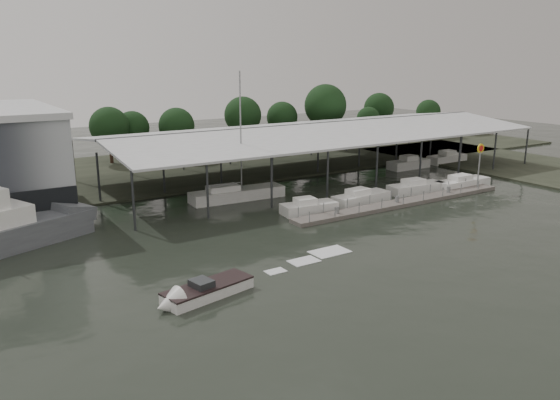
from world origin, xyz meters
TOP-DOWN VIEW (x-y plane):
  - ground at (0.00, 0.00)m, footprint 200.00×200.00m
  - land_strip_far at (0.00, 42.00)m, footprint 140.00×30.00m
  - covered_boat_shed at (17.00, 28.00)m, footprint 58.24×24.00m
  - floating_dock at (15.00, 10.00)m, footprint 28.00×2.00m
  - shell_fuel_sign at (27.00, 9.99)m, footprint 1.10×0.18m
  - distant_commercial_buildings at (59.03, 44.69)m, footprint 22.00×8.00m
  - white_sailboat at (0.94, 21.43)m, footprint 10.77×3.24m
  - speedboat_underway at (-13.14, 0.00)m, footprint 17.72×5.35m
  - moored_cruiser_0 at (4.49, 12.70)m, footprint 5.90×2.95m
  - moored_cruiser_1 at (11.52, 12.89)m, footprint 7.06×2.72m
  - moored_cruiser_2 at (20.13, 13.19)m, footprint 7.28×2.80m
  - moored_cruiser_3 at (26.58, 11.84)m, footprint 7.56×2.23m
  - horizon_tree_line at (24.48, 48.32)m, footprint 68.34×11.22m

SIDE VIEW (x-z plane):
  - ground at x=0.00m, z-range 0.00..0.00m
  - land_strip_far at x=0.00m, z-range -0.05..0.25m
  - floating_dock at x=15.00m, z-range -0.50..0.90m
  - speedboat_underway at x=-13.14m, z-range -0.61..1.39m
  - moored_cruiser_3 at x=26.58m, z-range -0.24..1.46m
  - moored_cruiser_0 at x=4.49m, z-range -0.24..1.46m
  - moored_cruiser_1 at x=11.52m, z-range -0.24..1.46m
  - moored_cruiser_2 at x=20.13m, z-range -0.24..1.46m
  - white_sailboat at x=0.94m, z-range -6.36..7.67m
  - distant_commercial_buildings at x=59.03m, z-range -0.16..3.84m
  - shell_fuel_sign at x=27.00m, z-range 1.15..6.70m
  - horizon_tree_line at x=24.48m, z-range 0.41..11.36m
  - covered_boat_shed at x=17.00m, z-range 2.65..9.61m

